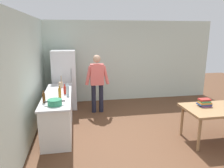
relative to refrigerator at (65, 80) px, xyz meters
The scene contains 14 objects.
ground_plane 3.19m from the refrigerator, 51.63° to the right, with size 14.00×14.00×0.00m, color brown.
wall_back 2.04m from the refrigerator, 17.53° to the left, with size 6.40×0.12×2.70m, color silver.
wall_left 2.35m from the refrigerator, 107.65° to the right, with size 0.12×5.60×2.70m, color silver.
kitchen_counter 1.66m from the refrigerator, 93.58° to the right, with size 0.64×2.20×0.90m.
refrigerator is the anchor object (origin of this frame).
person 1.10m from the refrigerator, 30.23° to the right, with size 0.70×0.22×1.70m.
dining_table 4.27m from the refrigerator, 39.29° to the right, with size 1.40×0.90×0.75m.
cooking_pot 2.38m from the refrigerator, 92.11° to the right, with size 0.40×0.28×0.12m.
utensil_jar 0.94m from the refrigerator, 93.24° to the right, with size 0.11×0.11×0.32m.
bottle_sauce_red 1.60m from the refrigerator, 87.25° to the right, with size 0.06×0.06×0.24m.
bottle_beer_brown 2.21m from the refrigerator, 98.36° to the right, with size 0.06×0.06×0.26m.
bottle_water_clear 1.77m from the refrigerator, 85.11° to the right, with size 0.07×0.07×0.30m.
bottle_oil_amber 1.90m from the refrigerator, 90.60° to the right, with size 0.06×0.06×0.28m.
book_stack 4.00m from the refrigerator, 39.65° to the right, with size 0.28×0.19×0.16m.
Camera 1 is at (-1.56, -4.15, 2.31)m, focal length 34.20 mm.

